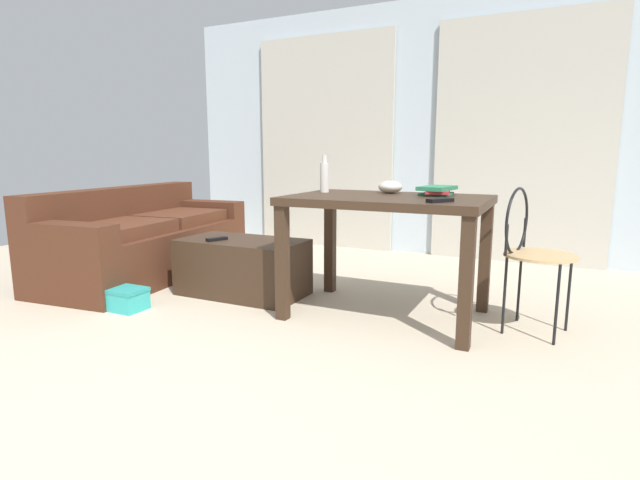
{
  "coord_description": "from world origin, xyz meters",
  "views": [
    {
      "loc": [
        1.35,
        -1.49,
        1.02
      ],
      "look_at": [
        -0.15,
        1.59,
        0.42
      ],
      "focal_mm": 27.61,
      "sensor_mm": 36.0,
      "label": 1
    }
  ],
  "objects_px": {
    "couch": "(145,241)",
    "bottle_near": "(325,177)",
    "book_stack": "(437,190)",
    "shoebox": "(121,298)",
    "coffee_table": "(243,267)",
    "tv_remote_on_table": "(440,200)",
    "tv_remote_primary": "(217,239)",
    "wire_chair": "(529,243)",
    "bowl": "(390,187)",
    "craft_table": "(387,214)"
  },
  "relations": [
    {
      "from": "couch",
      "to": "book_stack",
      "type": "relative_size",
      "value": 6.47
    },
    {
      "from": "bottle_near",
      "to": "tv_remote_on_table",
      "type": "distance_m",
      "value": 0.94
    },
    {
      "from": "bottle_near",
      "to": "tv_remote_primary",
      "type": "height_order",
      "value": "bottle_near"
    },
    {
      "from": "craft_table",
      "to": "wire_chair",
      "type": "distance_m",
      "value": 0.83
    },
    {
      "from": "couch",
      "to": "bottle_near",
      "type": "bearing_deg",
      "value": -0.64
    },
    {
      "from": "bowl",
      "to": "wire_chair",
      "type": "bearing_deg",
      "value": -8.87
    },
    {
      "from": "bottle_near",
      "to": "bowl",
      "type": "bearing_deg",
      "value": 15.42
    },
    {
      "from": "couch",
      "to": "shoebox",
      "type": "xyz_separation_m",
      "value": [
        0.56,
        -0.79,
        -0.22
      ]
    },
    {
      "from": "craft_table",
      "to": "tv_remote_primary",
      "type": "height_order",
      "value": "craft_table"
    },
    {
      "from": "shoebox",
      "to": "tv_remote_on_table",
      "type": "bearing_deg",
      "value": 11.38
    },
    {
      "from": "book_stack",
      "to": "shoebox",
      "type": "relative_size",
      "value": 0.88
    },
    {
      "from": "craft_table",
      "to": "book_stack",
      "type": "relative_size",
      "value": 3.96
    },
    {
      "from": "tv_remote_primary",
      "to": "shoebox",
      "type": "bearing_deg",
      "value": -102.27
    },
    {
      "from": "craft_table",
      "to": "couch",
      "type": "bearing_deg",
      "value": 176.49
    },
    {
      "from": "couch",
      "to": "bowl",
      "type": "distance_m",
      "value": 2.2
    },
    {
      "from": "coffee_table",
      "to": "bottle_near",
      "type": "xyz_separation_m",
      "value": [
        0.61,
        0.12,
        0.67
      ]
    },
    {
      "from": "wire_chair",
      "to": "tv_remote_on_table",
      "type": "relative_size",
      "value": 5.2
    },
    {
      "from": "bowl",
      "to": "shoebox",
      "type": "bearing_deg",
      "value": -150.63
    },
    {
      "from": "couch",
      "to": "coffee_table",
      "type": "height_order",
      "value": "couch"
    },
    {
      "from": "coffee_table",
      "to": "shoebox",
      "type": "relative_size",
      "value": 2.6
    },
    {
      "from": "coffee_table",
      "to": "bowl",
      "type": "xyz_separation_m",
      "value": [
        1.04,
        0.24,
        0.6
      ]
    },
    {
      "from": "couch",
      "to": "wire_chair",
      "type": "distance_m",
      "value": 3.02
    },
    {
      "from": "wire_chair",
      "to": "shoebox",
      "type": "distance_m",
      "value": 2.6
    },
    {
      "from": "wire_chair",
      "to": "tv_remote_on_table",
      "type": "height_order",
      "value": "wire_chair"
    },
    {
      "from": "shoebox",
      "to": "bottle_near",
      "type": "bearing_deg",
      "value": 33.84
    },
    {
      "from": "coffee_table",
      "to": "tv_remote_primary",
      "type": "relative_size",
      "value": 5.84
    },
    {
      "from": "coffee_table",
      "to": "tv_remote_on_table",
      "type": "height_order",
      "value": "tv_remote_on_table"
    },
    {
      "from": "bottle_near",
      "to": "coffee_table",
      "type": "bearing_deg",
      "value": -169.06
    },
    {
      "from": "craft_table",
      "to": "tv_remote_on_table",
      "type": "bearing_deg",
      "value": -33.22
    },
    {
      "from": "bowl",
      "to": "tv_remote_primary",
      "type": "bearing_deg",
      "value": -163.69
    },
    {
      "from": "coffee_table",
      "to": "wire_chair",
      "type": "distance_m",
      "value": 1.94
    },
    {
      "from": "tv_remote_on_table",
      "to": "shoebox",
      "type": "bearing_deg",
      "value": -134.98
    },
    {
      "from": "wire_chair",
      "to": "book_stack",
      "type": "relative_size",
      "value": 2.75
    },
    {
      "from": "tv_remote_primary",
      "to": "wire_chair",
      "type": "bearing_deg",
      "value": 29.57
    },
    {
      "from": "tv_remote_primary",
      "to": "couch",
      "type": "bearing_deg",
      "value": -170.61
    },
    {
      "from": "couch",
      "to": "wire_chair",
      "type": "height_order",
      "value": "wire_chair"
    },
    {
      "from": "couch",
      "to": "tv_remote_primary",
      "type": "bearing_deg",
      "value": -14.41
    },
    {
      "from": "bowl",
      "to": "coffee_table",
      "type": "bearing_deg",
      "value": -167.19
    },
    {
      "from": "shoebox",
      "to": "couch",
      "type": "bearing_deg",
      "value": 125.63
    },
    {
      "from": "coffee_table",
      "to": "book_stack",
      "type": "height_order",
      "value": "book_stack"
    },
    {
      "from": "craft_table",
      "to": "book_stack",
      "type": "bearing_deg",
      "value": 37.49
    },
    {
      "from": "coffee_table",
      "to": "tv_remote_on_table",
      "type": "relative_size",
      "value": 5.62
    },
    {
      "from": "craft_table",
      "to": "bowl",
      "type": "xyz_separation_m",
      "value": [
        -0.06,
        0.23,
        0.15
      ]
    },
    {
      "from": "bottle_near",
      "to": "tv_remote_on_table",
      "type": "xyz_separation_m",
      "value": [
        0.86,
        -0.36,
        -0.1
      ]
    },
    {
      "from": "coffee_table",
      "to": "book_stack",
      "type": "bearing_deg",
      "value": 8.46
    },
    {
      "from": "tv_remote_on_table",
      "to": "wire_chair",
      "type": "bearing_deg",
      "value": 71.53
    },
    {
      "from": "couch",
      "to": "bottle_near",
      "type": "height_order",
      "value": "bottle_near"
    },
    {
      "from": "coffee_table",
      "to": "tv_remote_on_table",
      "type": "xyz_separation_m",
      "value": [
        1.47,
        -0.24,
        0.57
      ]
    },
    {
      "from": "craft_table",
      "to": "book_stack",
      "type": "distance_m",
      "value": 0.36
    },
    {
      "from": "craft_table",
      "to": "tv_remote_on_table",
      "type": "height_order",
      "value": "tv_remote_on_table"
    }
  ]
}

